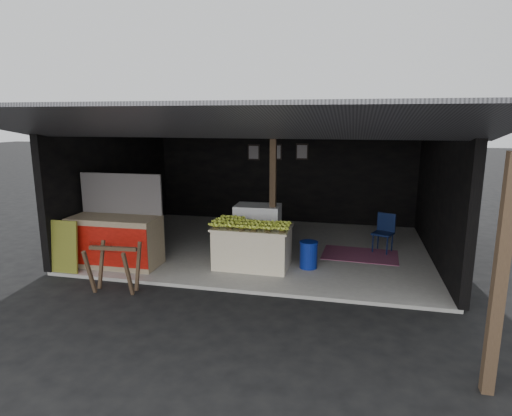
% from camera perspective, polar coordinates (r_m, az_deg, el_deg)
% --- Properties ---
extents(ground, '(80.00, 80.00, 0.00)m').
position_cam_1_polar(ground, '(7.15, -3.14, -11.20)').
color(ground, black).
rests_on(ground, ground).
extents(concrete_slab, '(7.00, 5.00, 0.06)m').
position_cam_1_polar(concrete_slab, '(9.42, 1.10, -5.24)').
color(concrete_slab, gray).
rests_on(concrete_slab, ground).
extents(shophouse, '(7.40, 7.29, 3.02)m').
position_cam_1_polar(shophouse, '(9.34, 1.56, 7.56)').
color(shophouse, black).
rests_on(shophouse, ground).
extents(banana_table, '(1.43, 0.89, 0.78)m').
position_cam_1_polar(banana_table, '(8.01, -0.48, -5.17)').
color(banana_table, white).
rests_on(banana_table, concrete_slab).
extents(banana_pile, '(1.32, 0.80, 0.15)m').
position_cam_1_polar(banana_pile, '(7.89, -0.49, -1.93)').
color(banana_pile, yellow).
rests_on(banana_pile, banana_table).
extents(white_crate, '(0.93, 0.65, 1.01)m').
position_cam_1_polar(white_crate, '(8.81, 0.23, -2.83)').
color(white_crate, white).
rests_on(white_crate, concrete_slab).
extents(neighbor_stall, '(1.68, 0.77, 1.72)m').
position_cam_1_polar(neighbor_stall, '(8.51, -18.21, -3.90)').
color(neighbor_stall, '#998466').
rests_on(neighbor_stall, concrete_slab).
extents(green_signboard, '(0.63, 0.14, 0.95)m').
position_cam_1_polar(green_signboard, '(8.49, -24.50, -4.70)').
color(green_signboard, black).
rests_on(green_signboard, concrete_slab).
extents(sawhorse, '(0.80, 0.74, 0.78)m').
position_cam_1_polar(sawhorse, '(7.34, -18.41, -7.06)').
color(sawhorse, '#4D3826').
rests_on(sawhorse, ground).
extents(water_barrel, '(0.32, 0.32, 0.48)m').
position_cam_1_polar(water_barrel, '(8.06, 7.01, -6.30)').
color(water_barrel, navy).
rests_on(water_barrel, concrete_slab).
extents(plastic_chair, '(0.50, 0.50, 0.81)m').
position_cam_1_polar(plastic_chair, '(9.31, 16.76, -2.75)').
color(plastic_chair, '#091436').
rests_on(plastic_chair, concrete_slab).
extents(magenta_rug, '(1.55, 1.08, 0.01)m').
position_cam_1_polar(magenta_rug, '(9.05, 13.69, -6.07)').
color(magenta_rug, '#751A57').
rests_on(magenta_rug, concrete_slab).
extents(picture_frames, '(1.62, 0.04, 0.46)m').
position_cam_1_polar(picture_frames, '(11.42, 2.82, 7.47)').
color(picture_frames, black).
rests_on(picture_frames, shophouse).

